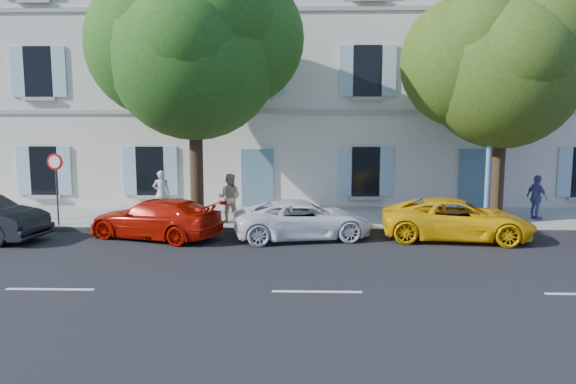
{
  "coord_description": "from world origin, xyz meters",
  "views": [
    {
      "loc": [
        -0.3,
        -16.02,
        3.91
      ],
      "look_at": [
        -0.81,
        2.0,
        1.4
      ],
      "focal_mm": 35.0,
      "sensor_mm": 36.0,
      "label": 1
    }
  ],
  "objects_px": {
    "tree_right": "(503,71)",
    "pedestrian_a": "(161,193)",
    "car_red_coupe": "(155,218)",
    "tree_left": "(194,53)",
    "street_lamp": "(494,85)",
    "pedestrian_b": "(230,198)",
    "car_yellow_supercar": "(457,219)",
    "road_sign": "(56,174)",
    "pedestrian_c": "(537,197)",
    "car_white_coupe": "(303,219)"
  },
  "relations": [
    {
      "from": "car_red_coupe",
      "to": "tree_right",
      "type": "height_order",
      "value": "tree_right"
    },
    {
      "from": "pedestrian_c",
      "to": "tree_right",
      "type": "bearing_deg",
      "value": 92.24
    },
    {
      "from": "pedestrian_b",
      "to": "car_white_coupe",
      "type": "bearing_deg",
      "value": 150.14
    },
    {
      "from": "car_red_coupe",
      "to": "pedestrian_c",
      "type": "bearing_deg",
      "value": 121.49
    },
    {
      "from": "tree_right",
      "to": "pedestrian_a",
      "type": "height_order",
      "value": "tree_right"
    },
    {
      "from": "car_yellow_supercar",
      "to": "pedestrian_c",
      "type": "bearing_deg",
      "value": -45.87
    },
    {
      "from": "tree_left",
      "to": "pedestrian_b",
      "type": "relative_size",
      "value": 5.25
    },
    {
      "from": "tree_right",
      "to": "car_red_coupe",
      "type": "bearing_deg",
      "value": -169.58
    },
    {
      "from": "tree_right",
      "to": "street_lamp",
      "type": "xyz_separation_m",
      "value": [
        -0.5,
        -0.64,
        -0.49
      ]
    },
    {
      "from": "car_white_coupe",
      "to": "car_yellow_supercar",
      "type": "distance_m",
      "value": 4.82
    },
    {
      "from": "tree_right",
      "to": "road_sign",
      "type": "distance_m",
      "value": 15.48
    },
    {
      "from": "car_white_coupe",
      "to": "car_yellow_supercar",
      "type": "height_order",
      "value": "car_yellow_supercar"
    },
    {
      "from": "road_sign",
      "to": "pedestrian_b",
      "type": "height_order",
      "value": "road_sign"
    },
    {
      "from": "car_yellow_supercar",
      "to": "tree_right",
      "type": "distance_m",
      "value": 5.46
    },
    {
      "from": "pedestrian_b",
      "to": "pedestrian_c",
      "type": "bearing_deg",
      "value": -168.92
    },
    {
      "from": "pedestrian_b",
      "to": "car_red_coupe",
      "type": "bearing_deg",
      "value": 51.18
    },
    {
      "from": "tree_right",
      "to": "street_lamp",
      "type": "bearing_deg",
      "value": -128.04
    },
    {
      "from": "car_red_coupe",
      "to": "tree_left",
      "type": "xyz_separation_m",
      "value": [
        1.05,
        1.55,
        5.26
      ]
    },
    {
      "from": "tree_left",
      "to": "pedestrian_a",
      "type": "xyz_separation_m",
      "value": [
        -1.62,
        1.52,
        -4.9
      ]
    },
    {
      "from": "street_lamp",
      "to": "pedestrian_a",
      "type": "distance_m",
      "value": 12.21
    },
    {
      "from": "car_red_coupe",
      "to": "street_lamp",
      "type": "bearing_deg",
      "value": 117.07
    },
    {
      "from": "car_red_coupe",
      "to": "pedestrian_c",
      "type": "relative_size",
      "value": 2.73
    },
    {
      "from": "tree_left",
      "to": "road_sign",
      "type": "relative_size",
      "value": 3.64
    },
    {
      "from": "car_white_coupe",
      "to": "tree_right",
      "type": "height_order",
      "value": "tree_right"
    },
    {
      "from": "pedestrian_a",
      "to": "car_white_coupe",
      "type": "bearing_deg",
      "value": 139.02
    },
    {
      "from": "tree_right",
      "to": "road_sign",
      "type": "bearing_deg",
      "value": -176.78
    },
    {
      "from": "car_red_coupe",
      "to": "tree_right",
      "type": "bearing_deg",
      "value": 119.89
    },
    {
      "from": "tree_right",
      "to": "pedestrian_b",
      "type": "xyz_separation_m",
      "value": [
        -9.3,
        -0.07,
        -4.35
      ]
    },
    {
      "from": "car_red_coupe",
      "to": "tree_left",
      "type": "relative_size",
      "value": 0.49
    },
    {
      "from": "car_red_coupe",
      "to": "pedestrian_b",
      "type": "height_order",
      "value": "pedestrian_b"
    },
    {
      "from": "tree_right",
      "to": "street_lamp",
      "type": "height_order",
      "value": "street_lamp"
    },
    {
      "from": "pedestrian_b",
      "to": "pedestrian_a",
      "type": "bearing_deg",
      "value": -14.16
    },
    {
      "from": "street_lamp",
      "to": "car_red_coupe",
      "type": "bearing_deg",
      "value": -172.4
    },
    {
      "from": "car_yellow_supercar",
      "to": "pedestrian_b",
      "type": "xyz_separation_m",
      "value": [
        -7.41,
        1.95,
        0.36
      ]
    },
    {
      "from": "street_lamp",
      "to": "pedestrian_b",
      "type": "bearing_deg",
      "value": 176.27
    },
    {
      "from": "car_red_coupe",
      "to": "street_lamp",
      "type": "xyz_separation_m",
      "value": [
        10.89,
        1.45,
        4.23
      ]
    },
    {
      "from": "car_red_coupe",
      "to": "car_yellow_supercar",
      "type": "height_order",
      "value": "car_yellow_supercar"
    },
    {
      "from": "road_sign",
      "to": "pedestrian_c",
      "type": "height_order",
      "value": "road_sign"
    },
    {
      "from": "tree_left",
      "to": "pedestrian_c",
      "type": "distance_m",
      "value": 13.04
    },
    {
      "from": "car_yellow_supercar",
      "to": "street_lamp",
      "type": "height_order",
      "value": "street_lamp"
    },
    {
      "from": "tree_right",
      "to": "street_lamp",
      "type": "distance_m",
      "value": 0.95
    },
    {
      "from": "pedestrian_a",
      "to": "tree_left",
      "type": "bearing_deg",
      "value": 125.52
    },
    {
      "from": "tree_right",
      "to": "pedestrian_a",
      "type": "xyz_separation_m",
      "value": [
        -11.97,
        0.97,
        -4.35
      ]
    },
    {
      "from": "road_sign",
      "to": "street_lamp",
      "type": "bearing_deg",
      "value": 0.8
    },
    {
      "from": "car_yellow_supercar",
      "to": "road_sign",
      "type": "distance_m",
      "value": 13.3
    },
    {
      "from": "car_white_coupe",
      "to": "street_lamp",
      "type": "height_order",
      "value": "street_lamp"
    },
    {
      "from": "pedestrian_b",
      "to": "street_lamp",
      "type": "bearing_deg",
      "value": -176.57
    },
    {
      "from": "car_red_coupe",
      "to": "tree_left",
      "type": "distance_m",
      "value": 5.59
    },
    {
      "from": "pedestrian_b",
      "to": "road_sign",
      "type": "bearing_deg",
      "value": 14.83
    },
    {
      "from": "car_yellow_supercar",
      "to": "tree_left",
      "type": "height_order",
      "value": "tree_left"
    }
  ]
}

